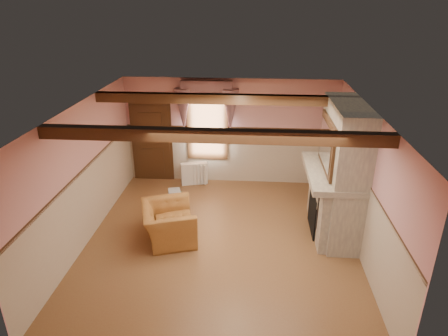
# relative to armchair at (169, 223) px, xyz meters

# --- Properties ---
(floor) EXTENTS (5.50, 6.00, 0.01)m
(floor) POSITION_rel_armchair_xyz_m (1.07, 0.01, -0.38)
(floor) COLOR brown
(floor) RESTS_ON ground
(ceiling) EXTENTS (5.50, 6.00, 0.01)m
(ceiling) POSITION_rel_armchair_xyz_m (1.07, 0.01, 2.42)
(ceiling) COLOR silver
(ceiling) RESTS_ON wall_back
(wall_back) EXTENTS (5.50, 0.02, 2.80)m
(wall_back) POSITION_rel_armchair_xyz_m (1.07, 3.01, 1.02)
(wall_back) COLOR #D79498
(wall_back) RESTS_ON floor
(wall_front) EXTENTS (5.50, 0.02, 2.80)m
(wall_front) POSITION_rel_armchair_xyz_m (1.07, -2.99, 1.02)
(wall_front) COLOR #D79498
(wall_front) RESTS_ON floor
(wall_left) EXTENTS (0.02, 6.00, 2.80)m
(wall_left) POSITION_rel_armchair_xyz_m (-1.68, 0.01, 1.02)
(wall_left) COLOR #D79498
(wall_left) RESTS_ON floor
(wall_right) EXTENTS (0.02, 6.00, 2.80)m
(wall_right) POSITION_rel_armchair_xyz_m (3.82, 0.01, 1.02)
(wall_right) COLOR #D79498
(wall_right) RESTS_ON floor
(wainscot) EXTENTS (5.50, 6.00, 1.50)m
(wainscot) POSITION_rel_armchair_xyz_m (1.07, 0.01, 0.37)
(wainscot) COLOR #C0B29B
(wainscot) RESTS_ON floor
(chair_rail) EXTENTS (5.50, 6.00, 0.08)m
(chair_rail) POSITION_rel_armchair_xyz_m (1.07, 0.01, 1.12)
(chair_rail) COLOR black
(chair_rail) RESTS_ON wainscot
(firebox) EXTENTS (0.20, 0.95, 0.90)m
(firebox) POSITION_rel_armchair_xyz_m (3.07, 0.61, 0.07)
(firebox) COLOR black
(firebox) RESTS_ON floor
(armchair) EXTENTS (1.33, 1.43, 0.76)m
(armchair) POSITION_rel_armchair_xyz_m (0.00, 0.00, 0.00)
(armchair) COLOR #9E662D
(armchair) RESTS_ON floor
(side_table) EXTENTS (0.57, 0.57, 0.55)m
(side_table) POSITION_rel_armchair_xyz_m (0.03, 0.74, -0.11)
(side_table) COLOR brown
(side_table) RESTS_ON floor
(book_stack) EXTENTS (0.33, 0.37, 0.20)m
(book_stack) POSITION_rel_armchair_xyz_m (-0.01, 0.75, 0.27)
(book_stack) COLOR #B7AD8C
(book_stack) RESTS_ON side_table
(radiator) EXTENTS (0.72, 0.36, 0.60)m
(radiator) POSITION_rel_armchair_xyz_m (0.13, 2.71, -0.08)
(radiator) COLOR white
(radiator) RESTS_ON floor
(bowl) EXTENTS (0.38, 0.38, 0.09)m
(bowl) POSITION_rel_armchair_xyz_m (3.32, 0.41, 1.09)
(bowl) COLOR brown
(bowl) RESTS_ON mantel
(mantel_clock) EXTENTS (0.14, 0.24, 0.20)m
(mantel_clock) POSITION_rel_armchair_xyz_m (3.32, 1.29, 1.14)
(mantel_clock) COLOR black
(mantel_clock) RESTS_ON mantel
(oil_lamp) EXTENTS (0.11, 0.11, 0.28)m
(oil_lamp) POSITION_rel_armchair_xyz_m (3.32, 0.84, 1.18)
(oil_lamp) COLOR #B98534
(oil_lamp) RESTS_ON mantel
(candle_red) EXTENTS (0.06, 0.06, 0.16)m
(candle_red) POSITION_rel_armchair_xyz_m (3.32, 0.04, 1.12)
(candle_red) COLOR #B5162B
(candle_red) RESTS_ON mantel
(jar_yellow) EXTENTS (0.06, 0.06, 0.12)m
(jar_yellow) POSITION_rel_armchair_xyz_m (3.32, 0.01, 1.10)
(jar_yellow) COLOR gold
(jar_yellow) RESTS_ON mantel
(fireplace) EXTENTS (0.85, 2.00, 2.80)m
(fireplace) POSITION_rel_armchair_xyz_m (3.50, 0.61, 1.02)
(fireplace) COLOR gray
(fireplace) RESTS_ON floor
(mantel) EXTENTS (1.05, 2.05, 0.12)m
(mantel) POSITION_rel_armchair_xyz_m (3.32, 0.61, 0.98)
(mantel) COLOR gray
(mantel) RESTS_ON fireplace
(overmantel_mirror) EXTENTS (0.06, 1.44, 1.04)m
(overmantel_mirror) POSITION_rel_armchair_xyz_m (3.13, 0.61, 1.59)
(overmantel_mirror) COLOR silver
(overmantel_mirror) RESTS_ON fireplace
(door) EXTENTS (1.10, 0.10, 2.10)m
(door) POSITION_rel_armchair_xyz_m (-1.03, 2.95, 0.67)
(door) COLOR black
(door) RESTS_ON floor
(window) EXTENTS (1.06, 0.08, 2.02)m
(window) POSITION_rel_armchair_xyz_m (0.47, 2.98, 1.27)
(window) COLOR white
(window) RESTS_ON wall_back
(window_drapes) EXTENTS (1.30, 0.14, 1.40)m
(window_drapes) POSITION_rel_armchair_xyz_m (0.47, 2.89, 1.87)
(window_drapes) COLOR gray
(window_drapes) RESTS_ON wall_back
(ceiling_beam_front) EXTENTS (5.50, 0.18, 0.20)m
(ceiling_beam_front) POSITION_rel_armchair_xyz_m (1.07, -1.19, 2.32)
(ceiling_beam_front) COLOR black
(ceiling_beam_front) RESTS_ON ceiling
(ceiling_beam_back) EXTENTS (5.50, 0.18, 0.20)m
(ceiling_beam_back) POSITION_rel_armchair_xyz_m (1.07, 1.21, 2.32)
(ceiling_beam_back) COLOR black
(ceiling_beam_back) RESTS_ON ceiling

